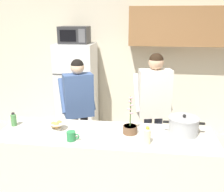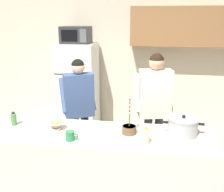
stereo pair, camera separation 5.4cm
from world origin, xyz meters
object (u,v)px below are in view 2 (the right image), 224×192
object	(u,v)px
refrigerator	(79,91)
person_by_sink	(155,100)
coffee_mug	(70,136)
bread_bowl	(56,125)
bottle_near_edge	(146,136)
bottle_mid_counter	(14,119)
person_near_pot	(79,102)
microwave	(76,35)
cooking_pot	(183,126)
potted_orchid	(129,128)

from	to	relation	value
refrigerator	person_by_sink	xyz separation A→B (m)	(1.32, -0.97, 0.20)
person_by_sink	coffee_mug	bearing A→B (deg)	-127.86
refrigerator	bread_bowl	xyz separation A→B (m)	(0.26, -1.82, 0.14)
person_by_sink	bottle_near_edge	world-z (taller)	person_by_sink
coffee_mug	bottle_mid_counter	distance (m)	0.80
refrigerator	bottle_near_edge	size ratio (longest dim) A/B	9.51
person_near_pot	microwave	bearing A→B (deg)	106.57
refrigerator	coffee_mug	distance (m)	2.11
person_near_pot	coffee_mug	size ratio (longest dim) A/B	11.96
microwave	coffee_mug	size ratio (longest dim) A/B	3.66
refrigerator	bottle_mid_counter	world-z (taller)	refrigerator
refrigerator	bottle_mid_counter	xyz separation A→B (m)	(-0.26, -1.77, 0.16)
person_by_sink	bread_bowl	distance (m)	1.36
cooking_pot	bottle_near_edge	xyz separation A→B (m)	(-0.38, -0.27, -0.01)
coffee_mug	bottle_mid_counter	xyz separation A→B (m)	(-0.75, 0.27, 0.03)
cooking_pot	potted_orchid	distance (m)	0.56
potted_orchid	coffee_mug	bearing A→B (deg)	-157.07
refrigerator	potted_orchid	xyz separation A→B (m)	(1.06, -1.81, 0.15)
refrigerator	cooking_pot	distance (m)	2.38
bottle_mid_counter	bottle_near_edge	bearing A→B (deg)	-9.24
cooking_pot	bottle_near_edge	size ratio (longest dim) A/B	2.43
bread_bowl	bottle_near_edge	size ratio (longest dim) A/B	1.03
bottle_near_edge	cooking_pot	bearing A→B (deg)	36.09
microwave	bread_bowl	world-z (taller)	microwave
bottle_near_edge	potted_orchid	xyz separation A→B (m)	(-0.18, 0.21, -0.02)
refrigerator	person_by_sink	size ratio (longest dim) A/B	1.01
person_near_pot	cooking_pot	size ratio (longest dim) A/B	3.66
refrigerator	cooking_pot	size ratio (longest dim) A/B	3.91
person_by_sink	microwave	bearing A→B (deg)	144.38
cooking_pot	bottle_mid_counter	distance (m)	1.87
bread_bowl	refrigerator	bearing A→B (deg)	98.07
refrigerator	coffee_mug	size ratio (longest dim) A/B	12.77
refrigerator	person_near_pot	world-z (taller)	refrigerator
person_near_pot	person_by_sink	distance (m)	1.04
person_by_sink	cooking_pot	bearing A→B (deg)	-69.50
refrigerator	microwave	distance (m)	0.98
bottle_near_edge	bottle_mid_counter	world-z (taller)	bottle_near_edge
microwave	person_by_sink	size ratio (longest dim) A/B	0.29
coffee_mug	bottle_near_edge	bearing A→B (deg)	2.31
coffee_mug	potted_orchid	size ratio (longest dim) A/B	0.31
microwave	bottle_near_edge	world-z (taller)	microwave
coffee_mug	bottle_near_edge	xyz separation A→B (m)	(0.75, 0.03, 0.04)
refrigerator	bottle_mid_counter	bearing A→B (deg)	-98.34
microwave	person_near_pot	distance (m)	1.31
microwave	person_near_pot	xyz separation A→B (m)	(0.28, -0.95, -0.85)
person_near_pot	bread_bowl	world-z (taller)	person_near_pot
potted_orchid	bottle_near_edge	bearing A→B (deg)	-49.41
bread_bowl	coffee_mug	bearing A→B (deg)	-44.43
bread_bowl	bottle_near_edge	bearing A→B (deg)	-11.31
microwave	person_near_pot	bearing A→B (deg)	-73.43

